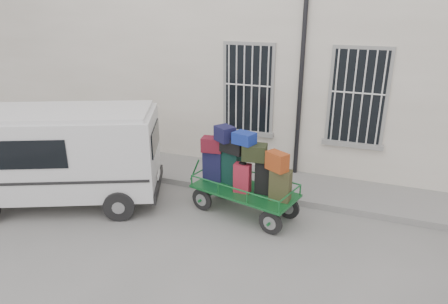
% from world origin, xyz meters
% --- Properties ---
extents(ground, '(80.00, 80.00, 0.00)m').
position_xyz_m(ground, '(0.00, 0.00, 0.00)').
color(ground, slate).
rests_on(ground, ground).
extents(building, '(24.00, 5.15, 6.00)m').
position_xyz_m(building, '(0.00, 5.50, 3.00)').
color(building, beige).
rests_on(building, ground).
extents(sidewalk, '(24.00, 1.70, 0.15)m').
position_xyz_m(sidewalk, '(0.00, 2.20, 0.07)').
color(sidewalk, gray).
rests_on(sidewalk, ground).
extents(luggage_cart, '(2.68, 1.54, 1.91)m').
position_xyz_m(luggage_cart, '(0.28, 0.62, 0.99)').
color(luggage_cart, black).
rests_on(luggage_cart, ground).
extents(van, '(4.66, 3.41, 2.19)m').
position_xyz_m(van, '(-3.72, -0.36, 1.25)').
color(van, silver).
rests_on(van, ground).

